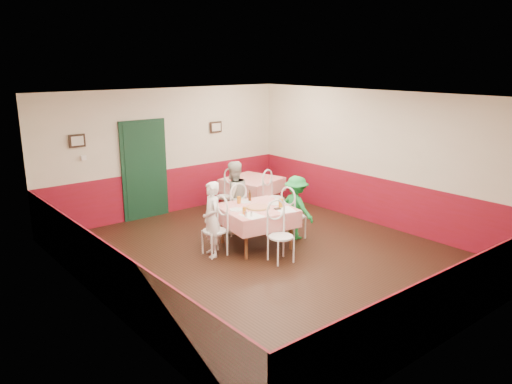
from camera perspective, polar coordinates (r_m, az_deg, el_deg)
floor at (r=8.94m, az=1.45°, el=-7.35°), size 7.00×7.00×0.00m
ceiling at (r=8.30m, az=1.58°, el=10.85°), size 7.00×7.00×0.00m
back_wall at (r=11.34m, az=-10.13°, el=4.56°), size 6.00×0.10×2.80m
front_wall at (r=6.39m, az=22.50°, el=-4.33°), size 6.00×0.10×2.80m
left_wall at (r=7.00m, az=-17.45°, el=-2.25°), size 0.10×7.00×2.80m
right_wall at (r=10.68m, az=13.84°, el=3.73°), size 0.10×7.00×2.80m
wainscot_back at (r=11.52m, az=-9.89°, el=0.14°), size 6.00×0.03×1.00m
wainscot_front at (r=6.73m, az=21.62°, el=-11.57°), size 6.00×0.03×1.00m
wainscot_left at (r=7.31m, az=-16.80°, el=-8.99°), size 0.03×7.00×1.00m
wainscot_right at (r=10.87m, az=13.51°, el=-0.94°), size 0.03×7.00×1.00m
door at (r=11.09m, az=-12.62°, el=2.36°), size 0.96×0.06×2.10m
picture_left at (r=10.41m, az=-19.77°, el=5.53°), size 0.32×0.03×0.26m
picture_right at (r=11.91m, az=-4.61°, el=7.41°), size 0.32×0.03×0.26m
thermostat at (r=10.50m, az=-19.09°, el=3.72°), size 0.10×0.03×0.10m
main_table at (r=9.28m, az=-0.00°, el=-4.03°), size 1.40×1.40×0.77m
second_table at (r=11.51m, az=-0.45°, el=-0.29°), size 1.35×1.35×0.77m
chair_left at (r=8.88m, az=-4.76°, el=-4.45°), size 0.44×0.44×0.90m
chair_right at (r=9.69m, az=4.35°, el=-2.79°), size 0.45×0.45×0.90m
chair_far at (r=9.97m, az=-2.46°, el=-2.26°), size 0.48×0.48×0.90m
chair_near at (r=8.57m, az=2.87°, el=-5.14°), size 0.48×0.48×0.90m
chair_second_a at (r=11.05m, az=-3.48°, el=-0.56°), size 0.51×0.51×0.90m
chair_second_b at (r=10.94m, az=2.01°, el=-0.71°), size 0.51×0.51×0.90m
pizza at (r=9.11m, az=0.22°, el=-1.76°), size 0.47×0.47×0.03m
plate_left at (r=9.00m, az=-2.26°, el=-2.02°), size 0.29×0.29×0.01m
plate_right at (r=9.38m, az=2.22°, el=-1.33°), size 0.29×0.29×0.01m
plate_far at (r=9.49m, az=-1.34°, el=-1.12°), size 0.29×0.29×0.01m
glass_a at (r=8.74m, az=-1.33°, el=-2.15°), size 0.08×0.08×0.13m
glass_b at (r=9.16m, az=2.86°, el=-1.27°), size 0.10×0.10×0.16m
glass_c at (r=9.40m, az=-1.96°, el=-0.91°), size 0.08×0.08×0.14m
beer_bottle at (r=9.53m, az=-0.72°, el=-0.46°), size 0.06×0.06×0.20m
shaker_a at (r=8.58m, az=-1.13°, el=-2.60°), size 0.04×0.04×0.09m
shaker_b at (r=8.61m, az=-0.53°, el=-2.55°), size 0.04×0.04×0.09m
shaker_c at (r=8.63m, az=-1.22°, el=-2.50°), size 0.04×0.04×0.09m
menu_left at (r=8.67m, az=-0.49°, el=-2.72°), size 0.31×0.41×0.00m
menu_right at (r=9.03m, az=3.35°, el=-2.02°), size 0.42×0.48×0.00m
wallet at (r=9.05m, az=2.47°, el=-1.92°), size 0.12×0.11×0.02m
diner_left at (r=8.79m, az=-5.08°, el=-3.13°), size 0.46×0.57×1.35m
diner_far at (r=9.93m, az=-2.61°, el=-0.63°), size 0.76×0.62×1.47m
diner_right at (r=9.67m, az=4.62°, el=-1.77°), size 0.50×0.82×1.24m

